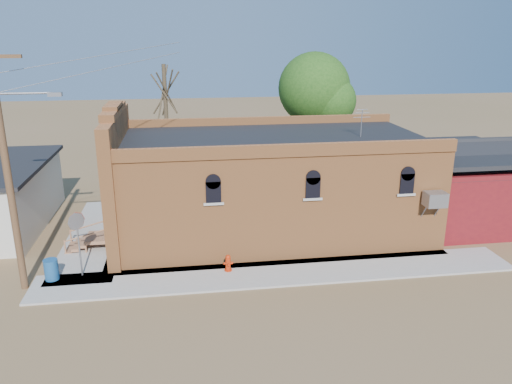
{
  "coord_description": "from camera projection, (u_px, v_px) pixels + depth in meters",
  "views": [
    {
      "loc": [
        -2.08,
        -16.66,
        9.05
      ],
      "look_at": [
        1.02,
        4.25,
        2.4
      ],
      "focal_mm": 35.0,
      "sensor_mm": 36.0,
      "label": 1
    }
  ],
  "objects": [
    {
      "name": "sidewalk_west",
      "position": [
        97.0,
        235.0,
        23.5
      ],
      "size": [
        2.6,
        10.0,
        0.08
      ],
      "primitive_type": "cube",
      "color": "#9E9991",
      "rests_on": "ground"
    },
    {
      "name": "stop_sign",
      "position": [
        77.0,
        227.0,
        18.93
      ],
      "size": [
        0.53,
        0.56,
        2.61
      ],
      "rotation": [
        0.0,
        0.0,
        0.38
      ],
      "color": "gray",
      "rests_on": "sidewalk_south"
    },
    {
      "name": "trash_barrel",
      "position": [
        51.0,
        270.0,
        19.08
      ],
      "size": [
        0.6,
        0.6,
        0.82
      ],
      "primitive_type": "cylinder",
      "rotation": [
        0.0,
        0.0,
        0.13
      ],
      "color": "navy",
      "rests_on": "sidewalk_west"
    },
    {
      "name": "sidewalk_south",
      "position": [
        280.0,
        273.0,
        19.78
      ],
      "size": [
        19.0,
        2.2,
        0.08
      ],
      "primitive_type": "cube",
      "color": "#9E9991",
      "rests_on": "ground"
    },
    {
      "name": "brick_bar",
      "position": [
        265.0,
        185.0,
        23.44
      ],
      "size": [
        16.4,
        7.97,
        6.3
      ],
      "color": "#C7753C",
      "rests_on": "ground"
    },
    {
      "name": "ground",
      "position": [
        246.0,
        288.0,
        18.73
      ],
      "size": [
        120.0,
        120.0,
        0.0
      ],
      "primitive_type": "plane",
      "color": "brown",
      "rests_on": "ground"
    },
    {
      "name": "fire_hydrant",
      "position": [
        228.0,
        263.0,
        19.8
      ],
      "size": [
        0.4,
        0.39,
        0.69
      ],
      "rotation": [
        0.0,
        0.0,
        0.27
      ],
      "color": "#B5270A",
      "rests_on": "sidewalk_south"
    },
    {
      "name": "tree_bare_near",
      "position": [
        165.0,
        91.0,
        28.79
      ],
      "size": [
        2.8,
        2.8,
        7.65
      ],
      "color": "#4E3D2D",
      "rests_on": "ground"
    },
    {
      "name": "utility_pole",
      "position": [
        8.0,
        165.0,
        17.29
      ],
      "size": [
        3.12,
        0.26,
        9.0
      ],
      "color": "#462D1C",
      "rests_on": "ground"
    },
    {
      "name": "red_shed",
      "position": [
        460.0,
        178.0,
        24.85
      ],
      "size": [
        5.4,
        6.4,
        4.3
      ],
      "color": "#5E1017",
      "rests_on": "ground"
    },
    {
      "name": "tree_leafy",
      "position": [
        314.0,
        89.0,
        30.53
      ],
      "size": [
        4.4,
        4.4,
        8.15
      ],
      "color": "#4E3D2D",
      "rests_on": "ground"
    }
  ]
}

